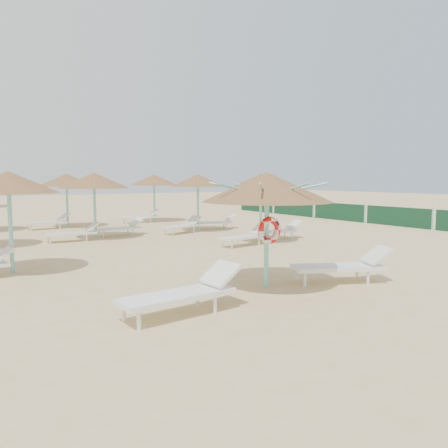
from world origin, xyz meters
TOP-DOWN VIEW (x-y plane):
  - ground at (0.00, 0.00)m, footprint 120.00×120.00m
  - main_palapa at (0.24, -0.27)m, footprint 2.92×2.92m
  - lounger_main_a at (-2.23, -0.98)m, footprint 2.39×0.88m
  - lounger_main_b at (2.13, -0.90)m, footprint 2.41×1.61m
  - palapa_field at (-0.28, 11.20)m, footprint 13.54×13.49m
  - windbreak_fence at (14.00, 9.96)m, footprint 0.08×19.84m

SIDE VIEW (x-z plane):
  - ground at x=0.00m, z-range 0.00..0.00m
  - lounger_main_b at x=2.13m, z-range -0.02..0.83m
  - lounger_main_a at x=-2.23m, z-range -0.02..0.83m
  - windbreak_fence at x=14.00m, z-range -0.05..1.05m
  - main_palapa at x=0.24m, z-range 0.96..3.58m
  - palapa_field at x=-0.28m, z-range 0.95..3.67m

